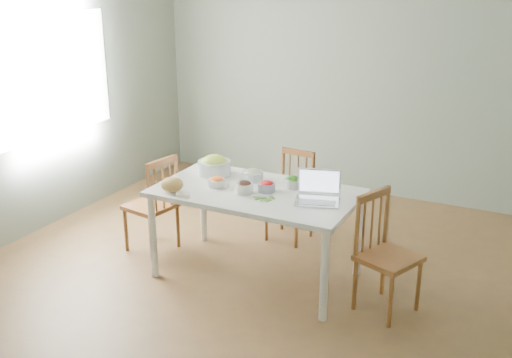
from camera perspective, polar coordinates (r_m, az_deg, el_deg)
The scene contains 20 objects.
floor at distance 5.25m, azimuth 0.71°, elevation -9.44°, with size 5.00×5.00×0.00m, color brown.
wall_back at distance 7.04m, azimuth 9.90°, elevation 9.39°, with size 5.00×0.00×2.70m, color slate.
wall_front at distance 2.86m, azimuth -22.07°, elevation -6.48°, with size 5.00×0.00×2.70m, color slate.
wall_left at distance 6.24m, azimuth -20.47°, elevation 7.23°, with size 0.00×5.00×2.70m, color slate.
window_left at distance 6.41m, azimuth -18.55°, elevation 9.10°, with size 0.04×1.60×1.20m, color white.
dining_table at distance 5.17m, azimuth 0.00°, elevation -5.12°, with size 1.66×0.93×0.78m, color white, non-canonical shape.
chair_far at distance 5.85m, azimuth 3.13°, elevation -1.70°, with size 0.38×0.36×0.86m, color brown, non-canonical shape.
chair_left at distance 5.70m, azimuth -9.82°, elevation -2.25°, with size 0.41×0.39×0.92m, color brown, non-canonical shape.
chair_right at distance 4.73m, azimuth 12.32°, elevation -6.98°, with size 0.41×0.39×0.93m, color brown, non-canonical shape.
bread_boule at distance 5.03m, azimuth -7.84°, elevation -0.52°, with size 0.18×0.18×0.12m, color #B68C47.
butter_stick at distance 4.90m, azimuth -6.84°, elevation -1.54°, with size 0.11×0.03×0.03m, color #F0E7C2.
bowl_squash at distance 5.40m, azimuth -3.91°, elevation 1.30°, with size 0.29×0.29×0.17m, color #C2CD50, non-canonical shape.
bowl_carrot at distance 5.11m, azimuth -3.71°, elevation -0.26°, with size 0.15×0.15×0.08m, color #E74B1D, non-canonical shape.
bowl_onion at distance 5.24m, azimuth -0.31°, elevation 0.39°, with size 0.18×0.18×0.10m, color beige, non-canonical shape.
bowl_mushroom at distance 4.96m, azimuth -1.13°, elevation -0.74°, with size 0.15×0.15×0.10m, color black, non-canonical shape.
bowl_redpep at distance 4.99m, azimuth 0.99°, elevation -0.67°, with size 0.14×0.14×0.09m, color red, non-canonical shape.
bowl_broccoli at distance 5.09m, azimuth 3.45°, elevation -0.26°, with size 0.15×0.15×0.10m, color #225614, non-canonical shape.
flatbread at distance 5.21m, azimuth 4.87°, elevation -0.29°, with size 0.19×0.19×0.02m, color beige.
basil_bunch at distance 4.84m, azimuth 0.63°, elevation -1.71°, with size 0.19×0.19×0.02m, color #24511F, non-canonical shape.
laptop at distance 4.75m, azimuth 5.79°, elevation -0.87°, with size 0.34×0.29×0.24m, color silver, non-canonical shape.
Camera 1 is at (2.03, -4.14, 2.52)m, focal length 42.81 mm.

